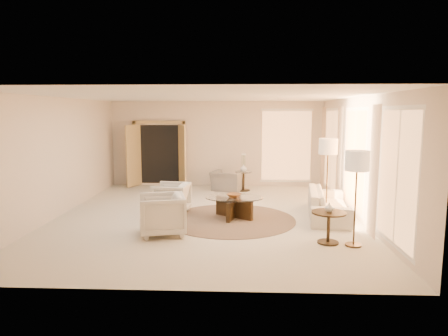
{
  "coord_description": "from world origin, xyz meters",
  "views": [
    {
      "loc": [
        0.82,
        -9.2,
        2.45
      ],
      "look_at": [
        0.4,
        0.4,
        1.1
      ],
      "focal_mm": 32.0,
      "sensor_mm": 36.0,
      "label": 1
    }
  ],
  "objects_px": {
    "armchair_right": "(162,212)",
    "side_table": "(243,179)",
    "floor_lamp_far": "(357,165)",
    "end_vase": "(329,207)",
    "sofa": "(328,203)",
    "bowl": "(234,195)",
    "accent_chair": "(227,178)",
    "floor_lamp_near": "(328,150)",
    "side_vase": "(244,168)",
    "coffee_table": "(234,205)",
    "end_table": "(329,222)",
    "armchair_left": "(171,197)"
  },
  "relations": [
    {
      "from": "armchair_left",
      "to": "side_table",
      "type": "xyz_separation_m",
      "value": [
        1.77,
        2.91,
        -0.04
      ]
    },
    {
      "from": "side_table",
      "to": "accent_chair",
      "type": "bearing_deg",
      "value": 179.27
    },
    {
      "from": "end_vase",
      "to": "side_vase",
      "type": "relative_size",
      "value": 0.8
    },
    {
      "from": "end_table",
      "to": "floor_lamp_near",
      "type": "distance_m",
      "value": 2.6
    },
    {
      "from": "armchair_left",
      "to": "sofa",
      "type": "bearing_deg",
      "value": 93.97
    },
    {
      "from": "coffee_table",
      "to": "floor_lamp_far",
      "type": "relative_size",
      "value": 0.98
    },
    {
      "from": "floor_lamp_near",
      "to": "side_vase",
      "type": "height_order",
      "value": "floor_lamp_near"
    },
    {
      "from": "sofa",
      "to": "side_table",
      "type": "height_order",
      "value": "sofa"
    },
    {
      "from": "accent_chair",
      "to": "bowl",
      "type": "relative_size",
      "value": 2.87
    },
    {
      "from": "sofa",
      "to": "bowl",
      "type": "bearing_deg",
      "value": 101.98
    },
    {
      "from": "sofa",
      "to": "end_vase",
      "type": "xyz_separation_m",
      "value": [
        -0.4,
        -1.9,
        0.36
      ]
    },
    {
      "from": "sofa",
      "to": "armchair_left",
      "type": "relative_size",
      "value": 2.72
    },
    {
      "from": "end_table",
      "to": "end_vase",
      "type": "relative_size",
      "value": 3.62
    },
    {
      "from": "floor_lamp_near",
      "to": "bowl",
      "type": "xyz_separation_m",
      "value": [
        -2.24,
        -0.55,
        -1.02
      ]
    },
    {
      "from": "coffee_table",
      "to": "end_vase",
      "type": "height_order",
      "value": "end_vase"
    },
    {
      "from": "side_table",
      "to": "armchair_left",
      "type": "bearing_deg",
      "value": -121.28
    },
    {
      "from": "floor_lamp_near",
      "to": "end_vase",
      "type": "xyz_separation_m",
      "value": [
        -0.44,
        -2.29,
        -0.86
      ]
    },
    {
      "from": "side_table",
      "to": "armchair_right",
      "type": "bearing_deg",
      "value": -109.9
    },
    {
      "from": "armchair_left",
      "to": "side_table",
      "type": "bearing_deg",
      "value": 155.63
    },
    {
      "from": "floor_lamp_far",
      "to": "end_vase",
      "type": "relative_size",
      "value": 9.99
    },
    {
      "from": "floor_lamp_far",
      "to": "end_vase",
      "type": "bearing_deg",
      "value": 163.2
    },
    {
      "from": "accent_chair",
      "to": "side_vase",
      "type": "height_order",
      "value": "side_vase"
    },
    {
      "from": "sofa",
      "to": "side_vase",
      "type": "height_order",
      "value": "side_vase"
    },
    {
      "from": "bowl",
      "to": "end_vase",
      "type": "distance_m",
      "value": 2.51
    },
    {
      "from": "armchair_left",
      "to": "side_vase",
      "type": "height_order",
      "value": "side_vase"
    },
    {
      "from": "side_table",
      "to": "side_vase",
      "type": "relative_size",
      "value": 2.76
    },
    {
      "from": "side_table",
      "to": "end_vase",
      "type": "xyz_separation_m",
      "value": [
        1.57,
        -5.0,
        0.32
      ]
    },
    {
      "from": "coffee_table",
      "to": "sofa",
      "type": "bearing_deg",
      "value": 4.06
    },
    {
      "from": "coffee_table",
      "to": "side_table",
      "type": "relative_size",
      "value": 2.82
    },
    {
      "from": "armchair_right",
      "to": "coffee_table",
      "type": "relative_size",
      "value": 0.52
    },
    {
      "from": "armchair_left",
      "to": "floor_lamp_far",
      "type": "xyz_separation_m",
      "value": [
        3.78,
        -2.22,
        1.09
      ]
    },
    {
      "from": "armchair_left",
      "to": "coffee_table",
      "type": "distance_m",
      "value": 1.58
    },
    {
      "from": "sofa",
      "to": "bowl",
      "type": "distance_m",
      "value": 2.22
    },
    {
      "from": "sofa",
      "to": "bowl",
      "type": "xyz_separation_m",
      "value": [
        -2.2,
        -0.16,
        0.2
      ]
    },
    {
      "from": "armchair_left",
      "to": "side_vase",
      "type": "distance_m",
      "value": 3.42
    },
    {
      "from": "armchair_right",
      "to": "floor_lamp_near",
      "type": "relative_size",
      "value": 0.49
    },
    {
      "from": "armchair_right",
      "to": "coffee_table",
      "type": "xyz_separation_m",
      "value": [
        1.43,
        1.33,
        -0.14
      ]
    },
    {
      "from": "floor_lamp_far",
      "to": "end_vase",
      "type": "xyz_separation_m",
      "value": [
        -0.44,
        0.13,
        -0.81
      ]
    },
    {
      "from": "floor_lamp_near",
      "to": "floor_lamp_far",
      "type": "bearing_deg",
      "value": -90.0
    },
    {
      "from": "coffee_table",
      "to": "floor_lamp_far",
      "type": "bearing_deg",
      "value": -39.93
    },
    {
      "from": "sofa",
      "to": "accent_chair",
      "type": "height_order",
      "value": "accent_chair"
    },
    {
      "from": "side_table",
      "to": "coffee_table",
      "type": "bearing_deg",
      "value": -94.11
    },
    {
      "from": "floor_lamp_near",
      "to": "sofa",
      "type": "bearing_deg",
      "value": -95.36
    },
    {
      "from": "sofa",
      "to": "accent_chair",
      "type": "relative_size",
      "value": 2.38
    },
    {
      "from": "side_table",
      "to": "floor_lamp_far",
      "type": "bearing_deg",
      "value": -68.66
    },
    {
      "from": "coffee_table",
      "to": "armchair_left",
      "type": "bearing_deg",
      "value": 167.22
    },
    {
      "from": "sofa",
      "to": "armchair_right",
      "type": "height_order",
      "value": "armchair_right"
    },
    {
      "from": "armchair_right",
      "to": "floor_lamp_far",
      "type": "bearing_deg",
      "value": 67.36
    },
    {
      "from": "armchair_right",
      "to": "accent_chair",
      "type": "xyz_separation_m",
      "value": [
        1.16,
        4.59,
        -0.04
      ]
    },
    {
      "from": "armchair_right",
      "to": "side_table",
      "type": "xyz_separation_m",
      "value": [
        1.66,
        4.59,
        -0.08
      ]
    }
  ]
}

